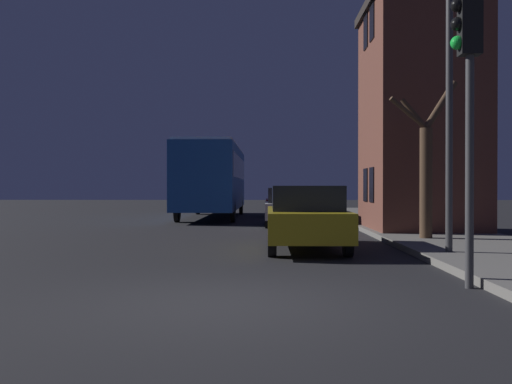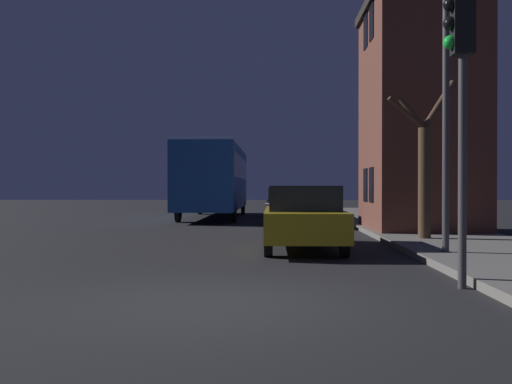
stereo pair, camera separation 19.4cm
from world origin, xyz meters
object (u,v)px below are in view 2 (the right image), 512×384
Objects in this scene: bus at (215,175)px; car_far_lane at (285,202)px; bare_tree at (425,167)px; car_near_lane at (303,216)px; car_mid_lane at (291,206)px; streetlamp at (429,31)px; traffic_light at (460,76)px.

bus is 3.83m from car_far_lane.
bare_tree is at bearing -61.53° from bus.
bus is 2.36× the size of car_near_lane.
car_mid_lane is 1.02× the size of car_far_lane.
traffic_light is (-0.48, -3.41, -1.57)m from streetlamp.
bare_tree is at bearing -76.17° from car_far_lane.
bus is at bearing 106.09° from traffic_light.
streetlamp is at bearing -34.58° from car_near_lane.
car_far_lane is at bearing 103.83° from bare_tree.
bare_tree is at bearing 24.94° from car_near_lane.
car_mid_lane reaches higher than car_far_lane.
bus is (-6.76, 12.47, 0.07)m from bare_tree.
car_near_lane is (-3.25, -1.51, -1.21)m from bare_tree.
traffic_light reaches higher than car_mid_lane.
streetlamp is 17.38m from car_far_lane.
car_near_lane is at bearing -89.69° from car_far_lane.
bare_tree reaches higher than car_far_lane.
traffic_light reaches higher than bus.
streetlamp is at bearing -81.31° from car_far_lane.
bus is at bearing 110.90° from streetlamp.
bare_tree reaches higher than car_mid_lane.
streetlamp is 16.99m from bus.
streetlamp is 3.79m from traffic_light.
traffic_light is at bearing -68.70° from car_near_lane.
traffic_light is 19.91m from bus.
bus is (-5.99, 15.69, -2.57)m from streetlamp.
car_far_lane is (-3.33, 13.52, -1.28)m from bare_tree.
streetlamp reaches higher than bus.
bare_tree is 3.78m from car_near_lane.
car_mid_lane is at bearing -89.59° from car_far_lane.
car_far_lane is (3.43, 1.05, -1.34)m from bus.
streetlamp reaches higher than car_mid_lane.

